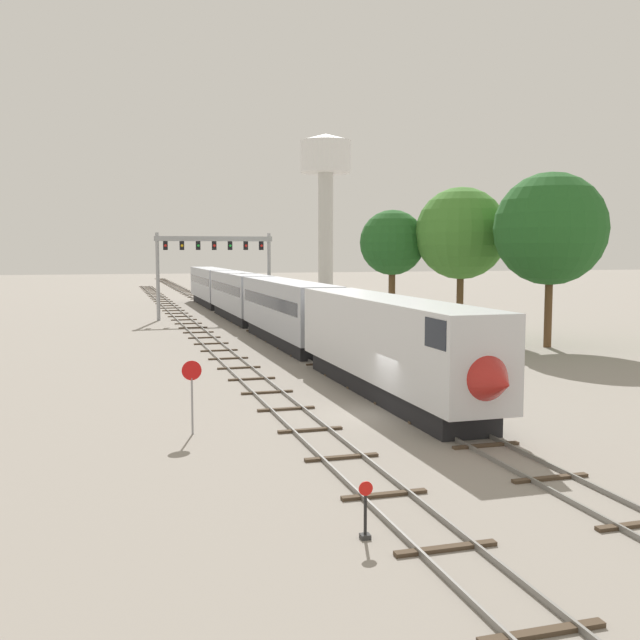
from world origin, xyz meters
TOP-DOWN VIEW (x-y plane):
  - ground_plane at (0.00, 0.00)m, footprint 400.00×400.00m
  - track_main at (2.00, 60.00)m, footprint 2.60×200.00m
  - track_near at (-3.50, 40.00)m, footprint 2.60×160.00m
  - passenger_train at (2.00, 35.04)m, footprint 3.04×82.93m
  - signal_gantry at (-0.25, 46.45)m, footprint 12.10×0.49m
  - water_tower at (26.00, 93.90)m, footprint 8.81×8.81m
  - switch_stand at (-5.10, -12.81)m, footprint 0.36×0.24m
  - stop_sign at (-8.00, -1.22)m, footprint 0.76×0.08m
  - trackside_tree_left at (11.84, 27.68)m, footprint 5.40×5.40m
  - trackside_tree_mid at (19.98, 17.35)m, footprint 8.17×8.17m
  - trackside_tree_right at (16.51, 24.52)m, footprint 7.40×7.40m

SIDE VIEW (x-z plane):
  - ground_plane at x=0.00m, z-range 0.00..0.00m
  - track_main at x=2.00m, z-range -0.01..0.15m
  - track_near at x=-3.50m, z-range -0.01..0.15m
  - switch_stand at x=-5.10m, z-range -0.21..1.25m
  - stop_sign at x=-8.00m, z-range 0.43..3.31m
  - passenger_train at x=2.00m, z-range 0.20..5.00m
  - signal_gantry at x=-0.25m, z-range 2.11..10.99m
  - trackside_tree_left at x=11.84m, z-range 2.46..12.91m
  - trackside_tree_right at x=16.51m, z-range 2.35..14.51m
  - trackside_tree_mid at x=19.98m, z-range 2.26..15.00m
  - water_tower at x=26.00m, z-range 7.30..34.39m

